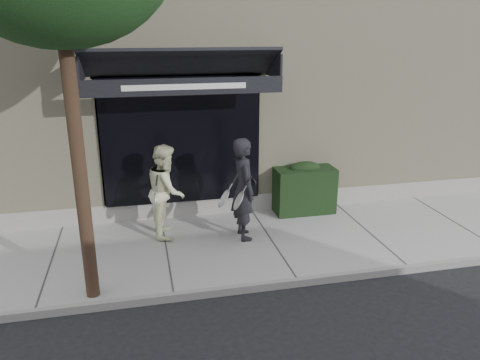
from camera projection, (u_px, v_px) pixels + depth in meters
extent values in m
plane|color=black|center=(271.00, 245.00, 9.05)|extent=(80.00, 80.00, 0.00)
cube|color=#A2A19C|center=(271.00, 242.00, 9.03)|extent=(20.00, 3.00, 0.12)
cube|color=gray|center=(297.00, 282.00, 7.59)|extent=(20.00, 0.10, 0.14)
cube|color=beige|center=(222.00, 75.00, 12.83)|extent=(14.00, 7.00, 5.50)
cube|color=gray|center=(250.00, 202.00, 10.55)|extent=(14.02, 0.42, 0.50)
cube|color=black|center=(181.00, 140.00, 9.62)|extent=(3.20, 0.30, 2.60)
cube|color=gray|center=(101.00, 142.00, 9.42)|extent=(0.08, 0.40, 2.60)
cube|color=gray|center=(255.00, 135.00, 10.09)|extent=(0.08, 0.40, 2.60)
cube|color=gray|center=(178.00, 73.00, 9.34)|extent=(3.36, 0.40, 0.12)
cube|color=black|center=(181.00, 62.00, 8.61)|extent=(3.60, 1.03, 0.55)
cube|color=black|center=(185.00, 87.00, 8.27)|extent=(3.60, 0.05, 0.30)
cube|color=white|center=(185.00, 87.00, 8.24)|extent=(2.20, 0.01, 0.10)
cube|color=black|center=(81.00, 68.00, 8.26)|extent=(0.04, 1.00, 0.45)
cube|color=black|center=(274.00, 65.00, 9.00)|extent=(0.04, 1.00, 0.45)
cube|color=black|center=(304.00, 190.00, 10.25)|extent=(1.30, 0.70, 1.00)
ellipsoid|color=black|center=(305.00, 168.00, 10.09)|extent=(0.71, 0.38, 0.27)
cylinder|color=black|center=(77.00, 150.00, 6.43)|extent=(0.20, 0.20, 4.80)
imported|color=black|center=(244.00, 189.00, 8.82)|extent=(0.49, 0.73, 1.97)
torus|color=silver|center=(238.00, 201.00, 8.54)|extent=(0.17, 0.31, 0.28)
cylinder|color=silver|center=(238.00, 201.00, 8.54)|extent=(0.13, 0.27, 0.24)
cylinder|color=silver|center=(238.00, 201.00, 8.54)|extent=(0.17, 0.02, 0.10)
cylinder|color=black|center=(238.00, 201.00, 8.54)|extent=(0.19, 0.03, 0.12)
torus|color=silver|center=(224.00, 199.00, 8.46)|extent=(0.17, 0.31, 0.28)
cylinder|color=silver|center=(224.00, 199.00, 8.46)|extent=(0.14, 0.27, 0.24)
cylinder|color=silver|center=(224.00, 199.00, 8.46)|extent=(0.17, 0.02, 0.11)
cylinder|color=black|center=(224.00, 199.00, 8.46)|extent=(0.19, 0.03, 0.13)
imported|color=beige|center=(166.00, 190.00, 8.98)|extent=(0.75, 0.93, 1.81)
torus|color=silver|center=(154.00, 202.00, 8.69)|extent=(0.08, 0.31, 0.30)
cylinder|color=silver|center=(154.00, 202.00, 8.69)|extent=(0.05, 0.27, 0.27)
cylinder|color=silver|center=(154.00, 202.00, 8.69)|extent=(0.18, 0.02, 0.05)
cylinder|color=black|center=(154.00, 202.00, 8.69)|extent=(0.20, 0.04, 0.06)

